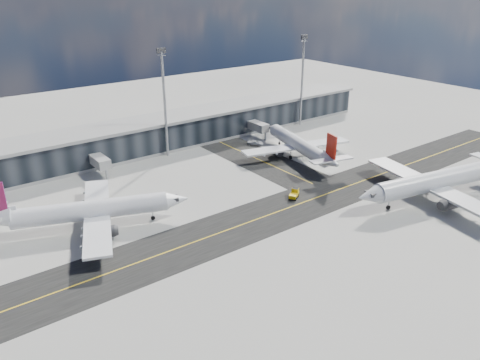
% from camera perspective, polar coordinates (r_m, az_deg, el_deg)
% --- Properties ---
extents(ground, '(300.00, 300.00, 0.00)m').
position_cam_1_polar(ground, '(94.67, 5.40, -5.05)').
color(ground, gray).
rests_on(ground, ground).
extents(taxiway_lanes, '(180.00, 63.00, 0.03)m').
position_cam_1_polar(taxiway_lanes, '(104.16, 3.06, -2.20)').
color(taxiway_lanes, black).
rests_on(taxiway_lanes, ground).
extents(terminal_concourse, '(152.00, 19.80, 8.80)m').
position_cam_1_polar(terminal_concourse, '(135.44, -10.27, 5.42)').
color(terminal_concourse, black).
rests_on(terminal_concourse, ground).
extents(floodlight_masts, '(102.50, 0.70, 28.90)m').
position_cam_1_polar(floodlight_masts, '(126.39, -9.20, 9.64)').
color(floodlight_masts, gray).
rests_on(floodlight_masts, ground).
extents(airliner_af, '(37.40, 32.34, 11.47)m').
position_cam_1_polar(airliner_af, '(94.78, -18.02, -3.57)').
color(airliner_af, white).
rests_on(airliner_af, ground).
extents(airliner_redtail, '(31.36, 36.47, 10.91)m').
position_cam_1_polar(airliner_redtail, '(127.57, 7.25, 4.26)').
color(airliner_redtail, white).
rests_on(airliner_redtail, ground).
extents(airliner_near, '(42.80, 36.73, 12.74)m').
position_cam_1_polar(airliner_near, '(111.25, 23.04, -0.05)').
color(airliner_near, silver).
rests_on(airliner_near, ground).
extents(baggage_tug, '(3.58, 3.01, 2.04)m').
position_cam_1_polar(baggage_tug, '(104.51, 6.64, -1.63)').
color(baggage_tug, yellow).
rests_on(baggage_tug, ground).
extents(service_van, '(4.66, 5.03, 1.31)m').
position_cam_1_polar(service_van, '(137.68, 1.89, 4.58)').
color(service_van, white).
rests_on(service_van, ground).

